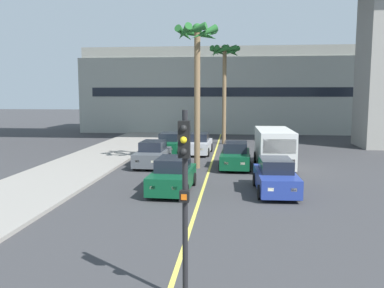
{
  "coord_description": "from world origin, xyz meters",
  "views": [
    {
      "loc": [
        1.43,
        0.31,
        4.54
      ],
      "look_at": [
        0.0,
        14.0,
        2.8
      ],
      "focal_mm": 37.67,
      "sensor_mm": 36.0,
      "label": 1
    }
  ],
  "objects_px": {
    "car_queue_front": "(199,144)",
    "palm_tree_near_median": "(225,62)",
    "delivery_van": "(274,147)",
    "palm_tree_mid_median": "(197,53)",
    "car_queue_second": "(153,155)",
    "car_queue_sixth": "(170,144)",
    "car_queue_third": "(173,176)",
    "traffic_light_median_near": "(185,181)",
    "car_queue_fourth": "(276,177)",
    "car_queue_fifth": "(235,156)"
  },
  "relations": [
    {
      "from": "car_queue_front",
      "to": "car_queue_third",
      "type": "height_order",
      "value": "same"
    },
    {
      "from": "car_queue_front",
      "to": "palm_tree_near_median",
      "type": "height_order",
      "value": "palm_tree_near_median"
    },
    {
      "from": "car_queue_second",
      "to": "car_queue_sixth",
      "type": "bearing_deg",
      "value": 87.55
    },
    {
      "from": "car_queue_sixth",
      "to": "palm_tree_mid_median",
      "type": "distance_m",
      "value": 8.88
    },
    {
      "from": "car_queue_second",
      "to": "palm_tree_mid_median",
      "type": "bearing_deg",
      "value": -8.86
    },
    {
      "from": "car_queue_second",
      "to": "car_queue_third",
      "type": "height_order",
      "value": "same"
    },
    {
      "from": "car_queue_third",
      "to": "palm_tree_near_median",
      "type": "bearing_deg",
      "value": 83.86
    },
    {
      "from": "car_queue_third",
      "to": "car_queue_fifth",
      "type": "distance_m",
      "value": 6.9
    },
    {
      "from": "palm_tree_near_median",
      "to": "delivery_van",
      "type": "bearing_deg",
      "value": -73.72
    },
    {
      "from": "car_queue_fourth",
      "to": "traffic_light_median_near",
      "type": "distance_m",
      "value": 10.81
    },
    {
      "from": "car_queue_fifth",
      "to": "car_queue_sixth",
      "type": "xyz_separation_m",
      "value": [
        -4.93,
        5.47,
        0.0
      ]
    },
    {
      "from": "car_queue_fourth",
      "to": "traffic_light_median_near",
      "type": "bearing_deg",
      "value": -106.08
    },
    {
      "from": "car_queue_front",
      "to": "car_queue_sixth",
      "type": "height_order",
      "value": "same"
    },
    {
      "from": "car_queue_sixth",
      "to": "delivery_van",
      "type": "xyz_separation_m",
      "value": [
        7.26,
        -5.28,
        0.57
      ]
    },
    {
      "from": "car_queue_third",
      "to": "delivery_van",
      "type": "height_order",
      "value": "delivery_van"
    },
    {
      "from": "car_queue_fourth",
      "to": "car_queue_sixth",
      "type": "distance_m",
      "value": 13.35
    },
    {
      "from": "car_queue_front",
      "to": "traffic_light_median_near",
      "type": "relative_size",
      "value": 0.99
    },
    {
      "from": "car_queue_front",
      "to": "car_queue_third",
      "type": "xyz_separation_m",
      "value": [
        -0.19,
        -11.73,
        0.0
      ]
    },
    {
      "from": "traffic_light_median_near",
      "to": "palm_tree_mid_median",
      "type": "xyz_separation_m",
      "value": [
        -1.21,
        15.89,
        4.17
      ]
    },
    {
      "from": "car_queue_second",
      "to": "car_queue_fourth",
      "type": "xyz_separation_m",
      "value": [
        6.98,
        -6.12,
        0.0
      ]
    },
    {
      "from": "car_queue_fourth",
      "to": "palm_tree_mid_median",
      "type": "bearing_deg",
      "value": 126.21
    },
    {
      "from": "traffic_light_median_near",
      "to": "car_queue_front",
      "type": "bearing_deg",
      "value": 94.24
    },
    {
      "from": "car_queue_second",
      "to": "traffic_light_median_near",
      "type": "distance_m",
      "value": 16.93
    },
    {
      "from": "car_queue_second",
      "to": "car_queue_fourth",
      "type": "bearing_deg",
      "value": -41.23
    },
    {
      "from": "car_queue_second",
      "to": "delivery_van",
      "type": "height_order",
      "value": "delivery_van"
    },
    {
      "from": "car_queue_third",
      "to": "palm_tree_near_median",
      "type": "distance_m",
      "value": 19.09
    },
    {
      "from": "car_queue_front",
      "to": "car_queue_fourth",
      "type": "height_order",
      "value": "same"
    },
    {
      "from": "delivery_van",
      "to": "palm_tree_near_median",
      "type": "height_order",
      "value": "palm_tree_near_median"
    },
    {
      "from": "car_queue_sixth",
      "to": "traffic_light_median_near",
      "type": "distance_m",
      "value": 22.15
    },
    {
      "from": "traffic_light_median_near",
      "to": "palm_tree_near_median",
      "type": "xyz_separation_m",
      "value": [
        0.12,
        27.86,
        4.51
      ]
    },
    {
      "from": "car_queue_second",
      "to": "car_queue_fifth",
      "type": "distance_m",
      "value": 5.16
    },
    {
      "from": "car_queue_fifth",
      "to": "car_queue_front",
      "type": "bearing_deg",
      "value": 116.49
    },
    {
      "from": "palm_tree_mid_median",
      "to": "palm_tree_near_median",
      "type": "bearing_deg",
      "value": 83.66
    },
    {
      "from": "car_queue_fifth",
      "to": "car_queue_sixth",
      "type": "relative_size",
      "value": 1.0
    },
    {
      "from": "car_queue_front",
      "to": "palm_tree_mid_median",
      "type": "xyz_separation_m",
      "value": [
        0.4,
        -5.85,
        6.16
      ]
    },
    {
      "from": "delivery_van",
      "to": "palm_tree_near_median",
      "type": "bearing_deg",
      "value": 106.28
    },
    {
      "from": "car_queue_second",
      "to": "car_queue_fifth",
      "type": "bearing_deg",
      "value": -0.75
    },
    {
      "from": "delivery_van",
      "to": "car_queue_second",
      "type": "bearing_deg",
      "value": -179.05
    },
    {
      "from": "traffic_light_median_near",
      "to": "car_queue_third",
      "type": "bearing_deg",
      "value": 100.2
    },
    {
      "from": "car_queue_front",
      "to": "car_queue_third",
      "type": "distance_m",
      "value": 11.73
    },
    {
      "from": "delivery_van",
      "to": "car_queue_sixth",
      "type": "bearing_deg",
      "value": 143.95
    },
    {
      "from": "delivery_van",
      "to": "traffic_light_median_near",
      "type": "bearing_deg",
      "value": -101.85
    },
    {
      "from": "car_queue_third",
      "to": "palm_tree_mid_median",
      "type": "relative_size",
      "value": 0.48
    },
    {
      "from": "car_queue_second",
      "to": "car_queue_sixth",
      "type": "distance_m",
      "value": 5.41
    },
    {
      "from": "car_queue_front",
      "to": "delivery_van",
      "type": "height_order",
      "value": "delivery_van"
    },
    {
      "from": "car_queue_front",
      "to": "palm_tree_near_median",
      "type": "distance_m",
      "value": 9.1
    },
    {
      "from": "palm_tree_near_median",
      "to": "palm_tree_mid_median",
      "type": "distance_m",
      "value": 12.05
    },
    {
      "from": "car_queue_fifth",
      "to": "palm_tree_near_median",
      "type": "relative_size",
      "value": 0.47
    },
    {
      "from": "traffic_light_median_near",
      "to": "palm_tree_near_median",
      "type": "bearing_deg",
      "value": 89.75
    },
    {
      "from": "delivery_van",
      "to": "traffic_light_median_near",
      "type": "distance_m",
      "value": 16.87
    }
  ]
}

